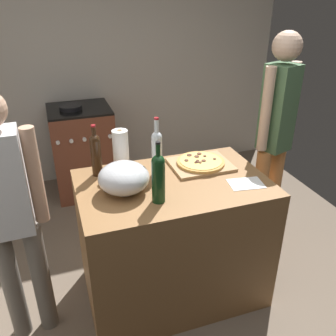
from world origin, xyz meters
TOP-DOWN VIEW (x-y plane):
  - ground_plane at (0.00, 1.31)m, footprint 3.85×3.22m
  - kitchen_wall_rear at (0.00, 2.67)m, footprint 3.85×0.10m
  - counter at (0.01, 0.60)m, footprint 1.19×0.76m
  - cutting_board at (0.26, 0.76)m, footprint 0.40×0.32m
  - pizza at (0.26, 0.76)m, footprint 0.32×0.32m
  - mixing_bowl at (-0.31, 0.59)m, footprint 0.30×0.30m
  - paper_towel_roll at (-0.26, 0.87)m, footprint 0.10×0.10m
  - wine_bottle_dark at (-0.15, 0.42)m, footprint 0.08×0.08m
  - wine_bottle_amber at (-0.06, 0.73)m, footprint 0.07×0.07m
  - wine_bottle_green at (-0.42, 0.86)m, footprint 0.07×0.07m
  - recipe_sheet at (0.43, 0.44)m, footprint 0.23×0.18m
  - stove at (-0.39, 2.27)m, footprint 0.60×0.59m
  - person_in_stripes at (-0.94, 0.57)m, footprint 0.39×0.21m
  - person_in_red at (0.94, 0.92)m, footprint 0.35×0.25m

SIDE VIEW (x-z plane):
  - ground_plane at x=0.00m, z-range -0.02..0.00m
  - counter at x=0.01m, z-range 0.00..0.89m
  - stove at x=-0.39m, z-range -0.02..0.94m
  - recipe_sheet at x=0.43m, z-range 0.89..0.90m
  - person_in_stripes at x=-0.94m, z-range 0.11..1.68m
  - cutting_board at x=0.26m, z-range 0.89..0.91m
  - pizza at x=0.26m, z-range 0.91..0.94m
  - mixing_bowl at x=-0.31m, z-range 0.89..1.08m
  - person_in_red at x=0.94m, z-range 0.13..1.86m
  - paper_towel_roll at x=-0.26m, z-range 0.89..1.18m
  - wine_bottle_green at x=-0.42m, z-range 0.88..1.22m
  - wine_bottle_dark at x=-0.15m, z-range 0.87..1.24m
  - wine_bottle_amber at x=-0.06m, z-range 0.87..1.25m
  - kitchen_wall_rear at x=0.00m, z-range 0.00..2.60m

